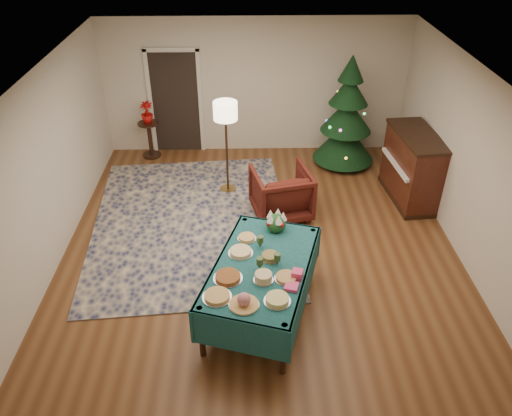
{
  "coord_description": "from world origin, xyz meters",
  "views": [
    {
      "loc": [
        -0.2,
        -6.07,
        4.76
      ],
      "look_at": [
        -0.07,
        -0.32,
        0.98
      ],
      "focal_mm": 35.0,
      "sensor_mm": 36.0,
      "label": 1
    }
  ],
  "objects_px": {
    "side_table": "(150,140)",
    "buffet_table": "(262,274)",
    "armchair": "(281,191)",
    "gift_box": "(297,274)",
    "floor_lamp": "(226,116)",
    "christmas_tree": "(347,117)",
    "piano": "(412,168)",
    "potted_plant": "(147,117)"
  },
  "relations": [
    {
      "from": "buffet_table",
      "to": "christmas_tree",
      "type": "bearing_deg",
      "value": 66.89
    },
    {
      "from": "floor_lamp",
      "to": "piano",
      "type": "xyz_separation_m",
      "value": [
        3.22,
        -0.35,
        -0.83
      ]
    },
    {
      "from": "side_table",
      "to": "floor_lamp",
      "type": "bearing_deg",
      "value": -40.73
    },
    {
      "from": "buffet_table",
      "to": "side_table",
      "type": "distance_m",
      "value": 4.98
    },
    {
      "from": "floor_lamp",
      "to": "christmas_tree",
      "type": "height_order",
      "value": "christmas_tree"
    },
    {
      "from": "potted_plant",
      "to": "piano",
      "type": "height_order",
      "value": "piano"
    },
    {
      "from": "armchair",
      "to": "side_table",
      "type": "distance_m",
      "value": 3.36
    },
    {
      "from": "gift_box",
      "to": "floor_lamp",
      "type": "distance_m",
      "value": 3.53
    },
    {
      "from": "armchair",
      "to": "floor_lamp",
      "type": "height_order",
      "value": "floor_lamp"
    },
    {
      "from": "buffet_table",
      "to": "floor_lamp",
      "type": "xyz_separation_m",
      "value": [
        -0.52,
        3.11,
        0.82
      ]
    },
    {
      "from": "floor_lamp",
      "to": "side_table",
      "type": "bearing_deg",
      "value": 139.27
    },
    {
      "from": "armchair",
      "to": "christmas_tree",
      "type": "bearing_deg",
      "value": -139.53
    },
    {
      "from": "potted_plant",
      "to": "piano",
      "type": "distance_m",
      "value": 5.13
    },
    {
      "from": "side_table",
      "to": "buffet_table",
      "type": "bearing_deg",
      "value": -64.7
    },
    {
      "from": "christmas_tree",
      "to": "piano",
      "type": "xyz_separation_m",
      "value": [
        0.94,
        -1.35,
        -0.37
      ]
    },
    {
      "from": "gift_box",
      "to": "christmas_tree",
      "type": "xyz_separation_m",
      "value": [
        1.34,
        4.36,
        0.15
      ]
    },
    {
      "from": "buffet_table",
      "to": "armchair",
      "type": "xyz_separation_m",
      "value": [
        0.4,
        2.28,
        -0.16
      ]
    },
    {
      "from": "buffet_table",
      "to": "gift_box",
      "type": "bearing_deg",
      "value": -30.49
    },
    {
      "from": "gift_box",
      "to": "side_table",
      "type": "height_order",
      "value": "gift_box"
    },
    {
      "from": "armchair",
      "to": "piano",
      "type": "relative_size",
      "value": 0.63
    },
    {
      "from": "gift_box",
      "to": "christmas_tree",
      "type": "height_order",
      "value": "christmas_tree"
    },
    {
      "from": "armchair",
      "to": "floor_lamp",
      "type": "distance_m",
      "value": 1.57
    },
    {
      "from": "christmas_tree",
      "to": "side_table",
      "type": "bearing_deg",
      "value": 174.42
    },
    {
      "from": "potted_plant",
      "to": "christmas_tree",
      "type": "relative_size",
      "value": 0.2
    },
    {
      "from": "christmas_tree",
      "to": "floor_lamp",
      "type": "bearing_deg",
      "value": -156.2
    },
    {
      "from": "gift_box",
      "to": "piano",
      "type": "distance_m",
      "value": 3.78
    },
    {
      "from": "side_table",
      "to": "christmas_tree",
      "type": "xyz_separation_m",
      "value": [
        3.88,
        -0.38,
        0.62
      ]
    },
    {
      "from": "armchair",
      "to": "gift_box",
      "type": "bearing_deg",
      "value": 77.35
    },
    {
      "from": "armchair",
      "to": "piano",
      "type": "xyz_separation_m",
      "value": [
        2.3,
        0.49,
        0.14
      ]
    },
    {
      "from": "floor_lamp",
      "to": "christmas_tree",
      "type": "distance_m",
      "value": 2.53
    },
    {
      "from": "potted_plant",
      "to": "side_table",
      "type": "bearing_deg",
      "value": -90.0
    },
    {
      "from": "armchair",
      "to": "side_table",
      "type": "xyz_separation_m",
      "value": [
        -2.52,
        2.22,
        -0.11
      ]
    },
    {
      "from": "floor_lamp",
      "to": "piano",
      "type": "height_order",
      "value": "floor_lamp"
    },
    {
      "from": "floor_lamp",
      "to": "piano",
      "type": "distance_m",
      "value": 3.34
    },
    {
      "from": "buffet_table",
      "to": "armchair",
      "type": "relative_size",
      "value": 2.41
    },
    {
      "from": "buffet_table",
      "to": "floor_lamp",
      "type": "bearing_deg",
      "value": 99.46
    },
    {
      "from": "side_table",
      "to": "piano",
      "type": "bearing_deg",
      "value": -19.76
    },
    {
      "from": "christmas_tree",
      "to": "buffet_table",
      "type": "bearing_deg",
      "value": -113.11
    },
    {
      "from": "piano",
      "to": "floor_lamp",
      "type": "bearing_deg",
      "value": 173.78
    },
    {
      "from": "floor_lamp",
      "to": "potted_plant",
      "type": "height_order",
      "value": "floor_lamp"
    },
    {
      "from": "potted_plant",
      "to": "piano",
      "type": "relative_size",
      "value": 0.29
    },
    {
      "from": "gift_box",
      "to": "piano",
      "type": "height_order",
      "value": "piano"
    }
  ]
}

